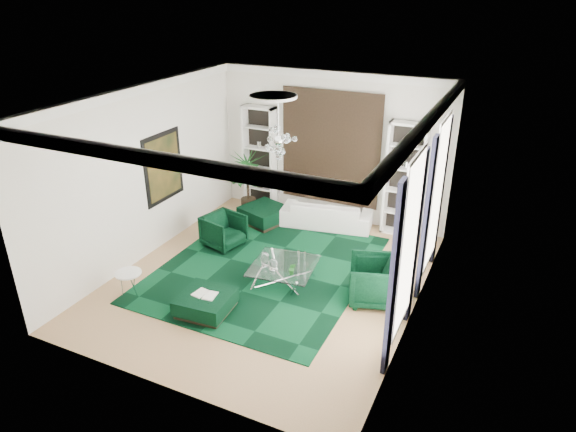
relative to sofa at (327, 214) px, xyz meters
The scene contains 30 objects.
floor 2.95m from the sofa, 93.11° to the right, with size 6.00×7.00×0.02m, color tan.
ceiling 4.55m from the sofa, 93.11° to the right, with size 6.00×7.00×0.02m, color white.
wall_back 1.68m from the sofa, 105.19° to the left, with size 6.00×0.02×3.80m, color silver.
wall_front 6.63m from the sofa, 91.41° to the right, with size 6.00×0.02×3.80m, color silver.
wall_left 4.59m from the sofa, 137.29° to the right, with size 0.02×7.00×3.80m, color silver.
wall_right 4.38m from the sofa, 45.73° to the right, with size 0.02×7.00×3.80m, color silver.
crown_molding 4.46m from the sofa, 93.11° to the right, with size 6.00×7.00×0.18m, color white, non-canonical shape.
ceiling_medallion 4.33m from the sofa, 93.46° to the right, with size 0.90×0.90×0.05m, color white.
tapestry 1.66m from the sofa, 106.53° to the left, with size 2.50×0.06×2.80m, color black.
shelving_left 2.40m from the sofa, 169.66° to the left, with size 0.90×0.38×2.80m, color white, non-canonical shape.
shelving_right 2.12m from the sofa, 12.12° to the left, with size 0.90×0.38×2.80m, color white, non-canonical shape.
painting 4.18m from the sofa, 143.38° to the right, with size 0.04×1.30×1.60m, color black.
window_near 5.01m from the sofa, 53.49° to the right, with size 0.03×1.10×2.90m, color white.
curtain_near_a 5.55m from the sofa, 58.73° to the right, with size 0.07×0.30×3.25m, color black.
curtain_near_b 4.34m from the sofa, 47.44° to the right, with size 0.07×0.30×3.25m, color black.
window_far 3.54m from the sofa, 26.72° to the right, with size 0.03×1.10×2.90m, color white.
curtain_far_a 3.80m from the sofa, 38.26° to the right, with size 0.07×0.30×3.25m, color black.
curtain_far_b 3.16m from the sofa, 13.00° to the right, with size 0.07×0.30×3.25m, color black.
rug 2.64m from the sofa, 99.43° to the right, with size 4.20×5.00×0.02m, color black.
sofa is the anchor object (origin of this frame).
armchair_left 2.72m from the sofa, 131.56° to the right, with size 0.83×0.85×0.77m, color black.
armchair_right 3.46m from the sofa, 53.33° to the right, with size 0.96×0.99×0.90m, color black.
coffee_table 2.96m from the sofa, 86.19° to the right, with size 1.26×1.26×0.43m, color white, non-canonical shape.
ottoman_side 1.62m from the sofa, 161.08° to the right, with size 1.00×1.00×0.44m, color black.
ottoman_front 4.54m from the sofa, 98.74° to the right, with size 0.95×0.95×0.38m, color black.
book 4.54m from the sofa, 98.74° to the right, with size 0.45×0.30×0.03m, color white.
side_table 5.21m from the sofa, 117.16° to the right, with size 0.52×0.52×0.50m, color white.
palm 2.39m from the sofa, behind, with size 1.36×1.36×2.18m, color #19591E, non-canonical shape.
chandelier 3.46m from the sofa, 94.61° to the right, with size 0.78×0.78×0.71m, color white, non-canonical shape.
table_plant 3.27m from the sofa, 80.95° to the right, with size 0.15×0.12×0.26m, color #19591E.
Camera 1 is at (4.31, -8.22, 5.72)m, focal length 32.00 mm.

